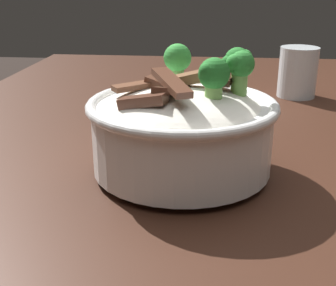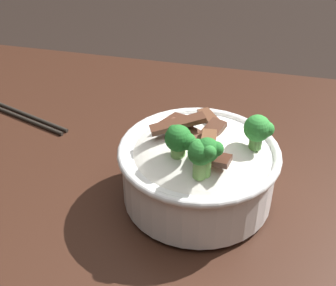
% 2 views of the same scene
% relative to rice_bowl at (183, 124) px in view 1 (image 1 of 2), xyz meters
% --- Properties ---
extents(dining_table, '(1.43, 1.09, 0.80)m').
position_rel_rice_bowl_xyz_m(dining_table, '(0.10, -0.10, -0.20)').
color(dining_table, '#381E14').
rests_on(dining_table, ground).
extents(rice_bowl, '(0.23, 0.23, 0.15)m').
position_rel_rice_bowl_xyz_m(rice_bowl, '(0.00, 0.00, 0.00)').
color(rice_bowl, white).
rests_on(rice_bowl, dining_table).
extents(drinking_glass, '(0.07, 0.07, 0.10)m').
position_rel_rice_bowl_xyz_m(drinking_glass, '(0.39, -0.20, -0.02)').
color(drinking_glass, white).
rests_on(drinking_glass, dining_table).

